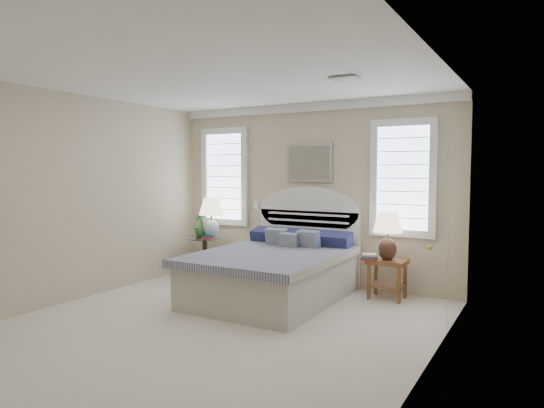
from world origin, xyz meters
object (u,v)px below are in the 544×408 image
(lamp_left, at_px, (211,213))
(floor_pot, at_px, (203,265))
(lamp_right, at_px, (388,231))
(bed, at_px, (276,269))
(nightstand_right, at_px, (387,270))
(side_table_left, at_px, (205,252))

(lamp_left, bearing_deg, floor_pot, -170.59)
(floor_pot, distance_m, lamp_right, 3.09)
(bed, height_order, nightstand_right, bed)
(bed, xyz_separation_m, lamp_right, (1.31, 0.64, 0.53))
(floor_pot, relative_size, lamp_right, 0.62)
(bed, distance_m, nightstand_right, 1.47)
(nightstand_right, bearing_deg, lamp_right, -75.59)
(side_table_left, height_order, lamp_right, lamp_right)
(nightstand_right, bearing_deg, floor_pot, -177.97)
(bed, height_order, lamp_right, bed)
(side_table_left, distance_m, floor_pot, 0.21)
(bed, distance_m, floor_pot, 1.80)
(side_table_left, height_order, nightstand_right, side_table_left)
(lamp_left, bearing_deg, bed, -21.83)
(bed, bearing_deg, lamp_right, 25.98)
(bed, xyz_separation_m, nightstand_right, (1.30, 0.69, 0.00))
(bed, height_order, lamp_left, bed)
(lamp_left, xyz_separation_m, lamp_right, (2.84, 0.03, -0.10))
(nightstand_right, xyz_separation_m, lamp_right, (0.01, -0.05, 0.53))
(bed, relative_size, lamp_right, 3.55)
(side_table_left, relative_size, floor_pot, 1.60)
(lamp_left, height_order, lamp_right, lamp_left)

